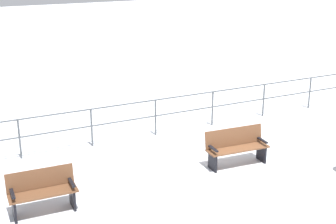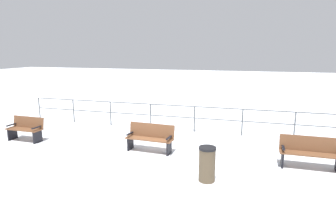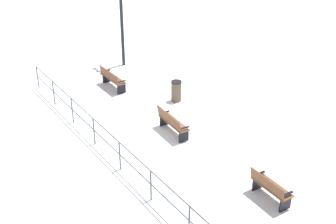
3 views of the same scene
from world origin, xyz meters
name	(u,v)px [view 1 (image 1 of 3)]	position (x,y,z in m)	size (l,w,h in m)	color
ground_plane	(239,167)	(0.00, 0.00, 0.00)	(80.00, 80.00, 0.00)	white
bench_nearest	(42,191)	(0.04, -4.91, 0.46)	(0.58, 1.41, 0.89)	brown
bench_second	(236,146)	(-0.17, 0.00, 0.49)	(0.60, 1.64, 0.93)	brown
waterfront_railing	(185,107)	(-2.93, 0.00, 0.74)	(0.05, 13.59, 1.10)	#4C5156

